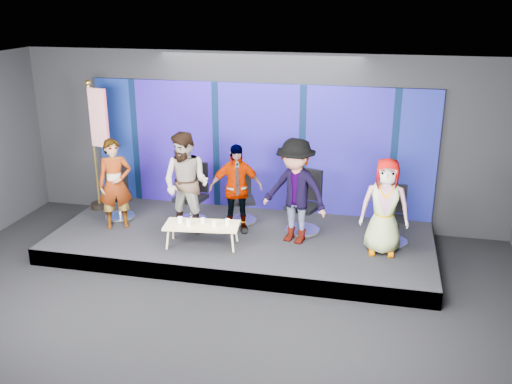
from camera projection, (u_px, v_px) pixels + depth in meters
The scene contains 21 objects.
ground at pixel (200, 318), 8.46m from camera, with size 10.00×10.00×0.00m, color black.
room_walls at pixel (195, 161), 7.66m from camera, with size 10.02×8.02×3.51m.
riser at pixel (242, 242), 10.71m from camera, with size 7.00×3.00×0.30m, color black.
backdrop at pixel (259, 148), 11.57m from camera, with size 7.00×0.08×2.60m, color #061E4D.
chair_a at pixel (119, 201), 11.38m from camera, with size 0.82×0.82×1.07m.
panelist_a at pixel (115, 184), 10.74m from camera, with size 0.63×0.41×1.73m, color black.
chair_b at pixel (192, 203), 11.14m from camera, with size 0.77×0.77×1.18m.
panelist_b at pixel (186, 184), 10.47m from camera, with size 0.93×0.72×1.91m, color black.
chair_c at pixel (242, 205), 11.18m from camera, with size 0.76×0.76×1.04m.
panelist_c at pixel (236, 189), 10.55m from camera, with size 0.99×0.41×1.69m, color black.
chair_d at pixel (304, 212), 10.69m from camera, with size 0.85×0.85×1.18m.
panelist_d at pixel (295, 191), 10.06m from camera, with size 1.24×0.71×1.91m, color black.
chair_e at pixel (393, 224), 10.22m from camera, with size 0.61×0.61×1.04m.
panelist_e at pixel (385, 207), 9.65m from camera, with size 0.83×0.54×1.69m, color black.
coffee_table at pixel (202, 226), 10.08m from camera, with size 1.37×0.71×0.40m.
mug_a at pixel (180, 220), 10.12m from camera, with size 0.09×0.09×0.11m, color white.
mug_b at pixel (189, 223), 9.98m from camera, with size 0.09×0.09×0.11m, color white.
mug_c at pixel (203, 221), 10.10m from camera, with size 0.08×0.08×0.09m, color white.
mug_d at pixel (214, 224), 9.96m from camera, with size 0.09×0.09×0.10m, color white.
mug_e at pixel (227, 222), 10.04m from camera, with size 0.09×0.09×0.10m, color white.
flag_stand at pixel (98, 143), 11.44m from camera, with size 0.60×0.36×2.68m.
Camera 1 is at (2.45, -7.00, 4.55)m, focal length 40.00 mm.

